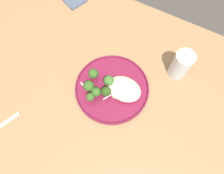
% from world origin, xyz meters
% --- Properties ---
extents(ground, '(6.00, 6.00, 0.00)m').
position_xyz_m(ground, '(0.00, 0.00, 0.00)').
color(ground, '#47423D').
extents(wooden_dining_table, '(1.40, 1.00, 0.74)m').
position_xyz_m(wooden_dining_table, '(0.00, 0.00, 0.66)').
color(wooden_dining_table, '#9E754C').
rests_on(wooden_dining_table, ground).
extents(dinner_plate, '(0.29, 0.29, 0.02)m').
position_xyz_m(dinner_plate, '(0.05, 0.05, 0.75)').
color(dinner_plate, maroon).
rests_on(dinner_plate, wooden_dining_table).
extents(noodle_bed, '(0.13, 0.10, 0.04)m').
position_xyz_m(noodle_bed, '(0.09, 0.06, 0.77)').
color(noodle_bed, beige).
rests_on(noodle_bed, dinner_plate).
extents(seared_scallop_left_edge, '(0.03, 0.03, 0.01)m').
position_xyz_m(seared_scallop_left_edge, '(0.10, 0.05, 0.76)').
color(seared_scallop_left_edge, '#E5C689').
rests_on(seared_scallop_left_edge, dinner_plate).
extents(seared_scallop_tilted_round, '(0.03, 0.03, 0.02)m').
position_xyz_m(seared_scallop_tilted_round, '(0.07, 0.03, 0.76)').
color(seared_scallop_tilted_round, beige).
rests_on(seared_scallop_tilted_round, dinner_plate).
extents(seared_scallop_tiny_bay, '(0.03, 0.03, 0.02)m').
position_xyz_m(seared_scallop_tiny_bay, '(0.08, 0.08, 0.76)').
color(seared_scallop_tiny_bay, '#E5C689').
rests_on(seared_scallop_tiny_bay, dinner_plate).
extents(seared_scallop_front_small, '(0.03, 0.03, 0.01)m').
position_xyz_m(seared_scallop_front_small, '(0.06, 0.05, 0.76)').
color(seared_scallop_front_small, '#DBB77A').
rests_on(seared_scallop_front_small, dinner_plate).
extents(broccoli_floret_beside_noodles, '(0.04, 0.04, 0.05)m').
position_xyz_m(broccoli_floret_beside_noodles, '(0.04, 0.01, 0.78)').
color(broccoli_floret_beside_noodles, '#7A994C').
rests_on(broccoli_floret_beside_noodles, dinner_plate).
extents(broccoli_floret_center_pile, '(0.04, 0.04, 0.05)m').
position_xyz_m(broccoli_floret_center_pile, '(0.03, 0.06, 0.78)').
color(broccoli_floret_center_pile, '#7A994C').
rests_on(broccoli_floret_center_pile, dinner_plate).
extents(broccoli_floret_right_tilted, '(0.04, 0.04, 0.05)m').
position_xyz_m(broccoli_floret_right_tilted, '(0.01, -0.01, 0.78)').
color(broccoli_floret_right_tilted, '#7A994C').
rests_on(broccoli_floret_right_tilted, dinner_plate).
extents(broccoli_floret_small_sprig, '(0.04, 0.04, 0.05)m').
position_xyz_m(broccoli_floret_small_sprig, '(-0.04, 0.05, 0.78)').
color(broccoli_floret_small_sprig, '#89A356').
rests_on(broccoli_floret_small_sprig, dinner_plate).
extents(broccoli_floret_near_rim, '(0.04, 0.04, 0.06)m').
position_xyz_m(broccoli_floret_near_rim, '(-0.03, -0.00, 0.79)').
color(broccoli_floret_near_rim, '#7A994C').
rests_on(broccoli_floret_near_rim, dinner_plate).
extents(broccoli_floret_left_leaning, '(0.03, 0.03, 0.05)m').
position_xyz_m(broccoli_floret_left_leaning, '(-0.00, -0.03, 0.78)').
color(broccoli_floret_left_leaning, '#89A356').
rests_on(broccoli_floret_left_leaning, dinner_plate).
extents(onion_sliver_pale_crescent, '(0.03, 0.05, 0.00)m').
position_xyz_m(onion_sliver_pale_crescent, '(0.05, 0.01, 0.75)').
color(onion_sliver_pale_crescent, silver).
rests_on(onion_sliver_pale_crescent, dinner_plate).
extents(onion_sliver_curled_piece, '(0.04, 0.02, 0.00)m').
position_xyz_m(onion_sliver_curled_piece, '(-0.05, 0.00, 0.75)').
color(onion_sliver_curled_piece, silver).
rests_on(onion_sliver_curled_piece, dinner_plate).
extents(water_glass, '(0.07, 0.07, 0.13)m').
position_xyz_m(water_glass, '(0.24, 0.24, 0.79)').
color(water_glass, silver).
rests_on(water_glass, wooden_dining_table).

